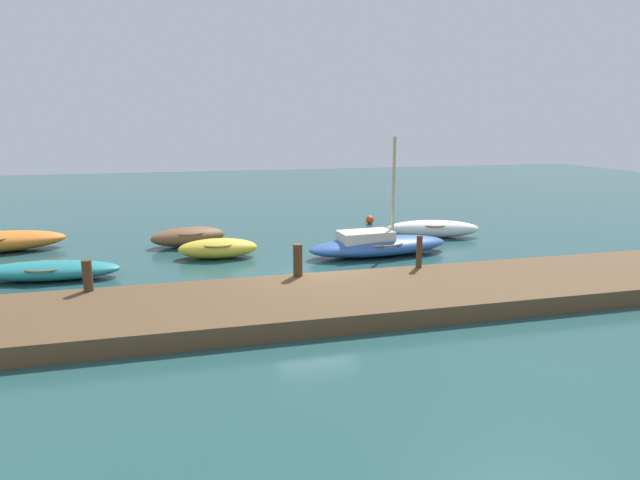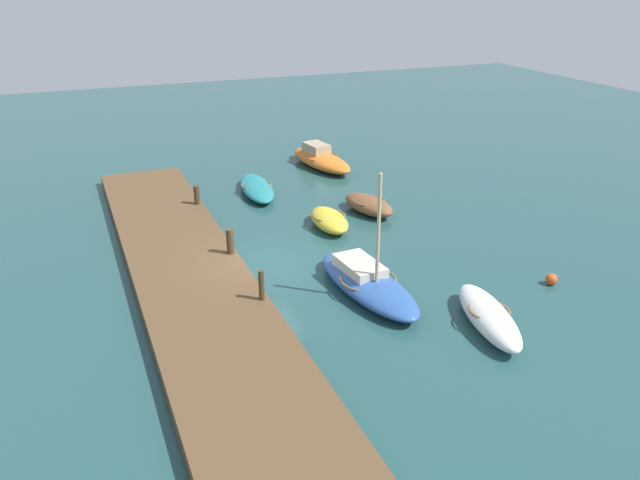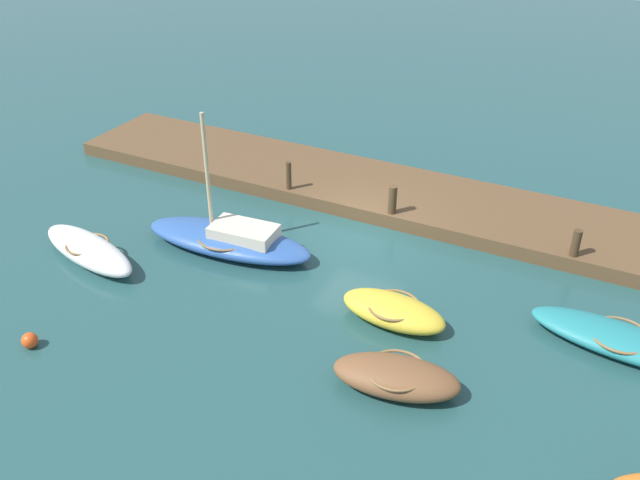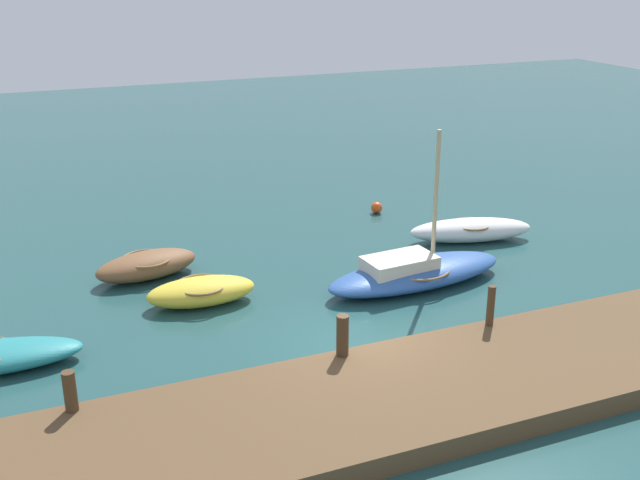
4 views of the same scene
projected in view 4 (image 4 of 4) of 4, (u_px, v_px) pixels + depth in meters
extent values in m
plane|color=#234C4C|center=(352.00, 348.00, 18.34)|extent=(84.00, 84.00, 0.00)
cube|color=brown|center=(406.00, 396.00, 15.92)|extent=(25.06, 3.92, 0.48)
ellipsoid|color=gold|center=(201.00, 291.00, 20.58)|extent=(2.99, 1.52, 0.71)
torus|color=olive|center=(201.00, 285.00, 20.51)|extent=(1.50, 1.50, 0.07)
ellipsoid|color=brown|center=(147.00, 265.00, 22.26)|extent=(3.23, 1.95, 0.76)
torus|color=olive|center=(146.00, 259.00, 22.19)|extent=(1.71, 1.71, 0.07)
ellipsoid|color=white|center=(471.00, 230.00, 25.12)|extent=(4.26, 2.16, 0.76)
torus|color=olive|center=(471.00, 224.00, 25.05)|extent=(1.56, 1.56, 0.07)
ellipsoid|color=#2D569E|center=(416.00, 273.00, 21.77)|extent=(5.70, 2.31, 0.70)
torus|color=olive|center=(416.00, 267.00, 21.70)|extent=(2.09, 2.09, 0.07)
cube|color=beige|center=(399.00, 264.00, 21.38)|extent=(2.09, 1.29, 0.40)
cylinder|color=#C6B284|center=(436.00, 199.00, 21.25)|extent=(0.12, 0.12, 3.88)
cylinder|color=#47331E|center=(70.00, 391.00, 14.84)|extent=(0.26, 0.26, 0.85)
cylinder|color=#47331E|center=(342.00, 336.00, 16.90)|extent=(0.27, 0.27, 0.97)
cylinder|color=#47331E|center=(491.00, 306.00, 18.28)|extent=(0.19, 0.19, 1.02)
sphere|color=#E54C19|center=(377.00, 208.00, 27.90)|extent=(0.42, 0.42, 0.42)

